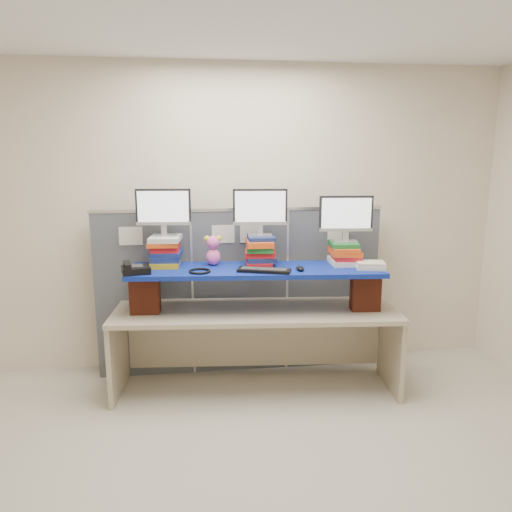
{
  "coord_description": "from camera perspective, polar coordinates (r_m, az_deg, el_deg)",
  "views": [
    {
      "loc": [
        -0.43,
        -2.6,
        2.02
      ],
      "look_at": [
        0.09,
        1.35,
        1.18
      ],
      "focal_mm": 35.0,
      "sensor_mm": 36.0,
      "label": 1
    }
  ],
  "objects": [
    {
      "name": "room",
      "position": [
        2.71,
        1.81,
        -1.33
      ],
      "size": [
        5.0,
        4.0,
        2.8
      ],
      "color": "#F2E1C7",
      "rests_on": "ground"
    },
    {
      "name": "cubicle_partition",
      "position": [
        4.58,
        -1.82,
        -3.94
      ],
      "size": [
        2.6,
        0.06,
        1.53
      ],
      "color": "#494E57",
      "rests_on": "ground"
    },
    {
      "name": "desk",
      "position": [
        4.24,
        0.0,
        -8.0
      ],
      "size": [
        2.42,
        0.89,
        0.72
      ],
      "rotation": [
        0.0,
        0.0,
        -0.09
      ],
      "color": "#BBAC8F",
      "rests_on": "ground"
    },
    {
      "name": "brick_pier_left",
      "position": [
        4.16,
        -12.57,
        -4.28
      ],
      "size": [
        0.25,
        0.15,
        0.32
      ],
      "primitive_type": "cube",
      "rotation": [
        0.0,
        0.0,
        -0.09
      ],
      "color": "maroon",
      "rests_on": "desk"
    },
    {
      "name": "brick_pier_right",
      "position": [
        4.24,
        12.4,
        -3.97
      ],
      "size": [
        0.25,
        0.15,
        0.32
      ],
      "primitive_type": "cube",
      "rotation": [
        0.0,
        0.0,
        -0.09
      ],
      "color": "maroon",
      "rests_on": "desk"
    },
    {
      "name": "blue_board",
      "position": [
        4.1,
        0.0,
        -1.62
      ],
      "size": [
        2.11,
        0.69,
        0.04
      ],
      "primitive_type": "cube",
      "rotation": [
        0.0,
        0.0,
        -0.09
      ],
      "color": "#0B2E94",
      "rests_on": "brick_pier_left"
    },
    {
      "name": "book_stack_left",
      "position": [
        4.22,
        -10.32,
        0.58
      ],
      "size": [
        0.29,
        0.31,
        0.25
      ],
      "color": "#B89919",
      "rests_on": "blue_board"
    },
    {
      "name": "book_stack_center",
      "position": [
        4.19,
        0.45,
        0.63
      ],
      "size": [
        0.28,
        0.33,
        0.25
      ],
      "color": "red",
      "rests_on": "blue_board"
    },
    {
      "name": "book_stack_right",
      "position": [
        4.29,
        10.1,
        0.29
      ],
      "size": [
        0.27,
        0.32,
        0.19
      ],
      "color": "silver",
      "rests_on": "blue_board"
    },
    {
      "name": "monitor_left",
      "position": [
        4.17,
        -10.53,
        5.26
      ],
      "size": [
        0.45,
        0.14,
        0.39
      ],
      "rotation": [
        0.0,
        0.0,
        -0.09
      ],
      "color": "#B0B0B5",
      "rests_on": "book_stack_left"
    },
    {
      "name": "monitor_center",
      "position": [
        4.13,
        0.48,
        5.36
      ],
      "size": [
        0.45,
        0.14,
        0.39
      ],
      "rotation": [
        0.0,
        0.0,
        -0.09
      ],
      "color": "#B0B0B5",
      "rests_on": "book_stack_center"
    },
    {
      "name": "monitor_right",
      "position": [
        4.24,
        10.24,
        4.53
      ],
      "size": [
        0.45,
        0.14,
        0.39
      ],
      "rotation": [
        0.0,
        0.0,
        -0.09
      ],
      "color": "#B0B0B5",
      "rests_on": "book_stack_right"
    },
    {
      "name": "keyboard",
      "position": [
        3.96,
        0.92,
        -1.64
      ],
      "size": [
        0.44,
        0.27,
        0.03
      ],
      "rotation": [
        0.0,
        0.0,
        -0.33
      ],
      "color": "black",
      "rests_on": "blue_board"
    },
    {
      "name": "mouse",
      "position": [
        4.02,
        5.05,
        -1.43
      ],
      "size": [
        0.07,
        0.12,
        0.03
      ],
      "primitive_type": "ellipsoid",
      "rotation": [
        0.0,
        0.0,
        0.12
      ],
      "color": "black",
      "rests_on": "blue_board"
    },
    {
      "name": "desk_phone",
      "position": [
        4.03,
        -13.68,
        -1.45
      ],
      "size": [
        0.25,
        0.23,
        0.09
      ],
      "rotation": [
        0.0,
        0.0,
        0.2
      ],
      "color": "black",
      "rests_on": "blue_board"
    },
    {
      "name": "headset",
      "position": [
        3.97,
        -6.45,
        -1.72
      ],
      "size": [
        0.2,
        0.2,
        0.02
      ],
      "primitive_type": "torus",
      "rotation": [
        0.0,
        0.0,
        0.17
      ],
      "color": "black",
      "rests_on": "blue_board"
    },
    {
      "name": "plush_toy",
      "position": [
        4.19,
        -4.93,
        0.68
      ],
      "size": [
        0.15,
        0.11,
        0.25
      ],
      "rotation": [
        0.0,
        0.0,
        0.04
      ],
      "color": "#FC5FB6",
      "rests_on": "blue_board"
    },
    {
      "name": "binder_stack",
      "position": [
        4.18,
        12.97,
        -1.04
      ],
      "size": [
        0.27,
        0.23,
        0.06
      ],
      "rotation": [
        0.0,
        0.0,
        -0.21
      ],
      "color": "beige",
      "rests_on": "blue_board"
    }
  ]
}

